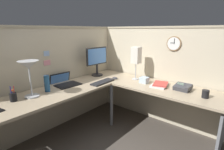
# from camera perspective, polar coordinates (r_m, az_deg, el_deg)

# --- Properties ---
(ground_plane) EXTENTS (6.80, 6.80, 0.00)m
(ground_plane) POSITION_cam_1_polar(r_m,az_deg,el_deg) (2.81, 0.23, -18.28)
(ground_plane) COLOR #4C443D
(cubicle_wall_back) EXTENTS (2.57, 0.12, 1.58)m
(cubicle_wall_back) POSITION_cam_1_polar(r_m,az_deg,el_deg) (2.88, -18.04, -0.87)
(cubicle_wall_back) COLOR beige
(cubicle_wall_back) RESTS_ON ground
(cubicle_wall_right) EXTENTS (0.12, 2.37, 1.58)m
(cubicle_wall_right) POSITION_cam_1_polar(r_m,az_deg,el_deg) (3.05, 14.66, 0.22)
(cubicle_wall_right) COLOR beige
(cubicle_wall_right) RESTS_ON ground
(desk) EXTENTS (2.35, 2.15, 0.73)m
(desk) POSITION_cam_1_polar(r_m,az_deg,el_deg) (2.39, -1.12, -7.36)
(desk) COLOR tan
(desk) RESTS_ON ground
(monitor) EXTENTS (0.46, 0.20, 0.50)m
(monitor) POSITION_cam_1_polar(r_m,az_deg,el_deg) (3.08, -4.96, 5.16)
(monitor) COLOR #232326
(monitor) RESTS_ON desk
(laptop) EXTENTS (0.36, 0.40, 0.22)m
(laptop) POSITION_cam_1_polar(r_m,az_deg,el_deg) (2.73, -15.28, -2.35)
(laptop) COLOR black
(laptop) RESTS_ON desk
(keyboard) EXTENTS (0.44, 0.16, 0.02)m
(keyboard) POSITION_cam_1_polar(r_m,az_deg,el_deg) (2.70, -3.05, -2.30)
(keyboard) COLOR #232326
(keyboard) RESTS_ON desk
(computer_mouse) EXTENTS (0.06, 0.10, 0.03)m
(computer_mouse) POSITION_cam_1_polar(r_m,az_deg,el_deg) (2.89, 0.98, -1.01)
(computer_mouse) COLOR #38383D
(computer_mouse) RESTS_ON desk
(desk_lamp_dome) EXTENTS (0.24, 0.24, 0.44)m
(desk_lamp_dome) POSITION_cam_1_polar(r_m,az_deg,el_deg) (2.27, -25.56, 2.18)
(desk_lamp_dome) COLOR #B7BABF
(desk_lamp_dome) RESTS_ON desk
(pen_cup) EXTENTS (0.08, 0.08, 0.18)m
(pen_cup) POSITION_cam_1_polar(r_m,az_deg,el_deg) (2.30, -29.57, -6.22)
(pen_cup) COLOR black
(pen_cup) RESTS_ON desk
(thermos_flask) EXTENTS (0.07, 0.07, 0.22)m
(thermos_flask) POSITION_cam_1_polar(r_m,az_deg,el_deg) (2.45, -20.49, -2.61)
(thermos_flask) COLOR #26598C
(thermos_flask) RESTS_ON desk
(office_phone) EXTENTS (0.20, 0.21, 0.11)m
(office_phone) POSITION_cam_1_polar(r_m,az_deg,el_deg) (2.55, 22.22, -3.83)
(office_phone) COLOR #38383D
(office_phone) RESTS_ON desk
(book_stack) EXTENTS (0.32, 0.26, 0.04)m
(book_stack) POSITION_cam_1_polar(r_m,az_deg,el_deg) (2.63, 15.37, -3.08)
(book_stack) COLOR silver
(book_stack) RESTS_ON desk
(desk_lamp_paper) EXTENTS (0.13, 0.13, 0.53)m
(desk_lamp_paper) POSITION_cam_1_polar(r_m,az_deg,el_deg) (2.83, 7.91, 6.11)
(desk_lamp_paper) COLOR #B7BABF
(desk_lamp_paper) RESTS_ON desk
(coffee_mug) EXTENTS (0.08, 0.08, 0.10)m
(coffee_mug) POSITION_cam_1_polar(r_m,az_deg,el_deg) (2.38, 28.23, -5.49)
(coffee_mug) COLOR black
(coffee_mug) RESTS_ON desk
(tissue_box) EXTENTS (0.12, 0.12, 0.09)m
(tissue_box) POSITION_cam_1_polar(r_m,az_deg,el_deg) (2.72, 10.48, -1.63)
(tissue_box) COLOR silver
(tissue_box) RESTS_ON desk
(wall_clock) EXTENTS (0.04, 0.22, 0.22)m
(wall_clock) POSITION_cam_1_polar(r_m,az_deg,el_deg) (2.82, 19.59, 9.65)
(wall_clock) COLOR olive
(pinned_note_leftmost) EXTENTS (0.08, 0.00, 0.07)m
(pinned_note_leftmost) POSITION_cam_1_polar(r_m,az_deg,el_deg) (2.69, -20.61, 6.60)
(pinned_note_leftmost) COLOR #99B7E5
(pinned_note_middle) EXTENTS (0.10, 0.00, 0.07)m
(pinned_note_middle) POSITION_cam_1_polar(r_m,az_deg,el_deg) (2.70, -20.44, 3.77)
(pinned_note_middle) COLOR pink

